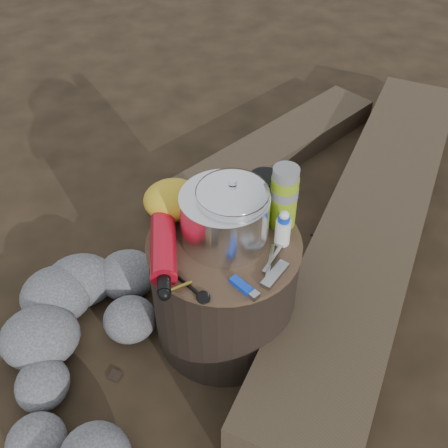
{
  "coord_description": "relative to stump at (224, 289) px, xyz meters",
  "views": [
    {
      "loc": [
        -0.13,
        -1.08,
        1.49
      ],
      "look_at": [
        0.0,
        0.0,
        0.48
      ],
      "focal_mm": 43.07,
      "sensor_mm": 36.0,
      "label": 1
    }
  ],
  "objects": [
    {
      "name": "multitool",
      "position": [
        0.12,
        -0.15,
        0.21
      ],
      "size": [
        0.09,
        0.1,
        0.01
      ],
      "primitive_type": "cube",
      "rotation": [
        0.0,
        0.0,
        -0.73
      ],
      "color": "#A4A3A8",
      "rests_on": "stump"
    },
    {
      "name": "stump",
      "position": [
        0.0,
        0.0,
        0.0
      ],
      "size": [
        0.44,
        0.44,
        0.41
      ],
      "primitive_type": "cylinder",
      "color": "black",
      "rests_on": "ground"
    },
    {
      "name": "travel_mug",
      "position": [
        0.13,
        0.12,
        0.27
      ],
      "size": [
        0.09,
        0.09,
        0.13
      ],
      "primitive_type": "cylinder",
      "color": "black",
      "rests_on": "stump"
    },
    {
      "name": "log_main",
      "position": [
        0.62,
        0.35,
        -0.12
      ],
      "size": [
        1.36,
        1.94,
        0.17
      ],
      "primitive_type": "cube",
      "rotation": [
        0.0,
        0.0,
        -0.54
      ],
      "color": "#3E3224",
      "rests_on": "ground"
    },
    {
      "name": "stuff_sack",
      "position": [
        -0.13,
        0.13,
        0.26
      ],
      "size": [
        0.18,
        0.14,
        0.12
      ],
      "primitive_type": "ellipsoid",
      "color": "gold",
      "rests_on": "stump"
    },
    {
      "name": "squeeze_bottle",
      "position": [
        0.16,
        -0.02,
        0.26
      ],
      "size": [
        0.04,
        0.04,
        0.1
      ],
      "primitive_type": "cylinder",
      "color": "white",
      "rests_on": "stump"
    },
    {
      "name": "fuel_bottle",
      "position": [
        -0.17,
        -0.04,
        0.24
      ],
      "size": [
        0.08,
        0.3,
        0.07
      ],
      "primitive_type": null,
      "rotation": [
        0.0,
        0.0,
        -0.03
      ],
      "color": "red",
      "rests_on": "stump"
    },
    {
      "name": "camping_pot",
      "position": [
        0.03,
        0.02,
        0.3
      ],
      "size": [
        0.2,
        0.2,
        0.2
      ],
      "primitive_type": "cylinder",
      "color": "white",
      "rests_on": "stump"
    },
    {
      "name": "rock_ring",
      "position": [
        -0.42,
        -0.11,
        -0.12
      ],
      "size": [
        0.4,
        0.86,
        0.17
      ],
      "primitive_type": null,
      "color": "#56555A",
      "rests_on": "ground"
    },
    {
      "name": "food_pouch",
      "position": [
        0.01,
        0.15,
        0.27
      ],
      "size": [
        0.1,
        0.06,
        0.12
      ],
      "primitive_type": "cube",
      "rotation": [
        0.0,
        0.0,
        0.41
      ],
      "color": "#18134A",
      "rests_on": "stump"
    },
    {
      "name": "ground",
      "position": [
        0.0,
        0.0,
        -0.2
      ],
      "size": [
        60.0,
        60.0,
        0.0
      ],
      "primitive_type": "plane",
      "color": "black",
      "rests_on": "ground"
    },
    {
      "name": "log_small",
      "position": [
        0.32,
        0.91,
        -0.15
      ],
      "size": [
        1.15,
        0.95,
        0.11
      ],
      "primitive_type": "cube",
      "rotation": [
        0.0,
        0.0,
        -0.92
      ],
      "color": "#3E3224",
      "rests_on": "ground"
    },
    {
      "name": "thermos",
      "position": [
        0.18,
        0.06,
        0.3
      ],
      "size": [
        0.08,
        0.08,
        0.2
      ],
      "primitive_type": "cylinder",
      "color": "#83A917",
      "rests_on": "stump"
    },
    {
      "name": "spork",
      "position": [
        -0.12,
        -0.15,
        0.21
      ],
      "size": [
        0.11,
        0.13,
        0.01
      ],
      "primitive_type": null,
      "rotation": [
        0.0,
        0.0,
        0.67
      ],
      "color": "black",
      "rests_on": "stump"
    },
    {
      "name": "lighter",
      "position": [
        0.03,
        -0.17,
        0.21
      ],
      "size": [
        0.07,
        0.09,
        0.02
      ],
      "primitive_type": "cube",
      "rotation": [
        0.0,
        0.0,
        0.63
      ],
      "color": "blue",
      "rests_on": "stump"
    },
    {
      "name": "foil_windscreen",
      "position": [
        0.0,
        0.02,
        0.28
      ],
      "size": [
        0.25,
        0.25,
        0.15
      ],
      "primitive_type": "cylinder",
      "color": "silver",
      "rests_on": "stump"
    },
    {
      "name": "pot_grabber",
      "position": [
        0.12,
        -0.09,
        0.21
      ],
      "size": [
        0.09,
        0.13,
        0.01
      ],
      "primitive_type": null,
      "rotation": [
        0.0,
        0.0,
        -0.47
      ],
      "color": "#A4A3A8",
      "rests_on": "stump"
    }
  ]
}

